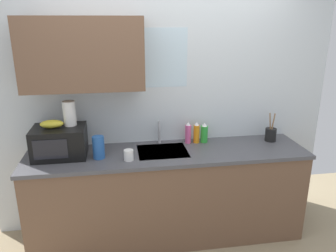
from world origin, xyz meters
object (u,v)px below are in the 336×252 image
(utensil_crock, at_px, (271,134))
(cereal_canister, at_px, (99,147))
(dish_soap_bottle_pink, at_px, (188,133))
(dish_soap_bottle_orange, at_px, (196,133))
(mug_white, at_px, (129,155))
(dish_soap_bottle_green, at_px, (204,133))
(paper_towel_roll, at_px, (69,113))
(microwave, at_px, (60,142))
(banana_bunch, at_px, (52,124))

(utensil_crock, bearing_deg, cereal_canister, -174.27)
(dish_soap_bottle_pink, distance_m, dish_soap_bottle_orange, 0.08)
(dish_soap_bottle_pink, distance_m, mug_white, 0.69)
(dish_soap_bottle_green, bearing_deg, paper_towel_roll, -175.92)
(dish_soap_bottle_pink, xyz_separation_m, cereal_canister, (-0.86, -0.24, -0.00))
(microwave, relative_size, dish_soap_bottle_orange, 2.13)
(microwave, distance_m, cereal_canister, 0.36)
(utensil_crock, bearing_deg, paper_towel_roll, -179.41)
(mug_white, distance_m, utensil_crock, 1.46)
(banana_bunch, relative_size, cereal_canister, 0.99)
(utensil_crock, bearing_deg, mug_white, -169.74)
(paper_towel_roll, xyz_separation_m, cereal_canister, (0.24, -0.15, -0.28))
(microwave, relative_size, mug_white, 4.84)
(cereal_canister, height_order, utensil_crock, utensil_crock)
(banana_bunch, distance_m, paper_towel_roll, 0.18)
(banana_bunch, height_order, dish_soap_bottle_orange, banana_bunch)
(paper_towel_roll, bearing_deg, cereal_canister, -32.01)
(dish_soap_bottle_orange, xyz_separation_m, utensil_crock, (0.75, -0.07, -0.03))
(paper_towel_roll, xyz_separation_m, utensil_crock, (1.93, 0.02, -0.31))
(banana_bunch, bearing_deg, utensil_crock, 1.92)
(paper_towel_roll, bearing_deg, microwave, -152.83)
(dish_soap_bottle_orange, relative_size, mug_white, 2.27)
(paper_towel_roll, distance_m, cereal_canister, 0.40)
(dish_soap_bottle_green, bearing_deg, mug_white, -156.62)
(cereal_canister, distance_m, utensil_crock, 1.70)
(dish_soap_bottle_pink, bearing_deg, dish_soap_bottle_green, -1.18)
(dish_soap_bottle_orange, distance_m, cereal_canister, 0.97)
(microwave, relative_size, dish_soap_bottle_pink, 2.10)
(microwave, relative_size, utensil_crock, 1.56)
(cereal_canister, relative_size, mug_white, 2.12)
(dish_soap_bottle_orange, bearing_deg, dish_soap_bottle_pink, 176.65)
(microwave, height_order, dish_soap_bottle_green, microwave)
(dish_soap_bottle_pink, height_order, dish_soap_bottle_orange, dish_soap_bottle_pink)
(dish_soap_bottle_orange, relative_size, cereal_canister, 1.07)
(utensil_crock, bearing_deg, banana_bunch, -178.08)
(banana_bunch, distance_m, dish_soap_bottle_orange, 1.35)
(paper_towel_roll, height_order, cereal_canister, paper_towel_roll)
(mug_white, bearing_deg, banana_bunch, 163.66)
(dish_soap_bottle_pink, distance_m, utensil_crock, 0.84)
(microwave, xyz_separation_m, paper_towel_roll, (0.10, 0.05, 0.24))
(microwave, bearing_deg, paper_towel_roll, 27.17)
(microwave, xyz_separation_m, utensil_crock, (2.03, 0.07, -0.06))
(banana_bunch, bearing_deg, microwave, -1.80)
(microwave, height_order, mug_white, microwave)
(utensil_crock, bearing_deg, dish_soap_bottle_pink, 174.96)
(cereal_canister, bearing_deg, banana_bunch, 165.62)
(dish_soap_bottle_green, xyz_separation_m, cereal_canister, (-1.02, -0.24, 0.01))
(dish_soap_bottle_orange, bearing_deg, dish_soap_bottle_green, 1.13)
(banana_bunch, distance_m, utensil_crock, 2.10)
(dish_soap_bottle_pink, relative_size, mug_white, 2.31)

